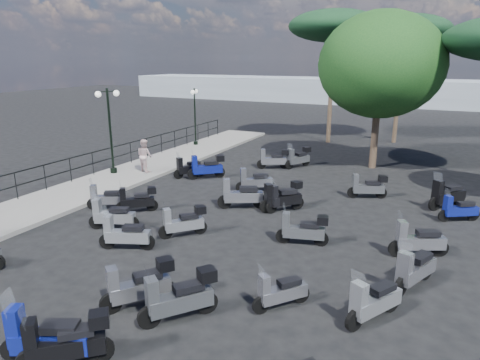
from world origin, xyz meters
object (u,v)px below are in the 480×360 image
at_px(scooter_2, 112,216).
at_px(scooter_22, 281,199).
at_px(scooter_8, 139,286).
at_px(scooter_16, 241,195).
at_px(scooter_7, 46,339).
at_px(scooter_9, 137,200).
at_px(scooter_13, 179,298).
at_px(scooter_14, 183,222).
at_px(scooter_15, 303,230).
at_px(scooter_26, 414,270).
at_px(pine_0, 405,30).
at_px(scooter_12, 66,343).
at_px(broadleaf_tree, 381,65).
at_px(scooter_28, 459,210).
at_px(scooter_23, 368,187).
at_px(pine_2, 335,26).
at_px(scooter_29, 447,195).
at_px(scooter_27, 418,241).
at_px(scooter_5, 189,168).
at_px(lamp_post_1, 110,126).
at_px(scooter_21, 284,197).
at_px(scooter_10, 254,181).
at_px(scooter_17, 298,158).
at_px(scooter_3, 106,198).
at_px(lamp_post_2, 195,113).
at_px(scooter_20, 373,302).
at_px(scooter_11, 273,159).
at_px(pedestrian_far, 145,155).
at_px(scooter_30, 125,235).
at_px(scooter_4, 207,167).
at_px(scooter_19, 280,292).

distance_m(scooter_2, scooter_22, 6.03).
relative_size(scooter_8, scooter_16, 0.88).
height_order(scooter_7, scooter_9, scooter_7).
xyz_separation_m(scooter_8, scooter_16, (-0.81, 7.02, -0.01)).
distance_m(scooter_13, scooter_14, 4.60).
distance_m(scooter_14, scooter_15, 3.78).
distance_m(scooter_26, pine_0, 21.19).
relative_size(scooter_7, scooter_12, 1.25).
xyz_separation_m(scooter_15, broadleaf_tree, (0.32, 10.81, 4.70)).
xyz_separation_m(scooter_15, scooter_28, (4.29, 4.26, -0.06)).
xyz_separation_m(scooter_23, pine_2, (-4.55, 11.20, 6.97)).
bearing_deg(scooter_29, scooter_13, 103.05).
distance_m(scooter_27, scooter_28, 3.77).
bearing_deg(scooter_2, scooter_7, -170.46).
relative_size(scooter_5, scooter_28, 1.07).
height_order(lamp_post_1, scooter_21, lamp_post_1).
relative_size(scooter_10, scooter_26, 0.87).
bearing_deg(scooter_17, scooter_21, 131.58).
relative_size(scooter_8, scooter_12, 1.08).
bearing_deg(scooter_23, scooter_2, 112.30).
xyz_separation_m(scooter_5, scooter_16, (4.14, -2.87, 0.06)).
bearing_deg(scooter_3, scooter_5, -33.91).
relative_size(scooter_13, scooter_22, 1.08).
height_order(scooter_17, scooter_23, scooter_17).
relative_size(lamp_post_1, lamp_post_2, 1.13).
relative_size(scooter_3, scooter_15, 0.86).
relative_size(scooter_20, scooter_26, 0.93).
bearing_deg(scooter_12, pine_0, -47.99).
relative_size(scooter_2, scooter_11, 1.05).
distance_m(scooter_22, scooter_29, 6.33).
bearing_deg(broadleaf_tree, scooter_10, -120.19).
bearing_deg(scooter_21, pedestrian_far, 15.51).
bearing_deg(scooter_5, scooter_8, 150.10).
bearing_deg(scooter_7, scooter_23, -40.89).
xyz_separation_m(scooter_7, pine_2, (-0.92, 23.87, 6.94)).
height_order(scooter_7, scooter_30, scooter_7).
xyz_separation_m(scooter_4, pine_0, (6.88, 13.40, 6.66)).
height_order(scooter_10, scooter_19, scooter_10).
bearing_deg(pedestrian_far, scooter_16, 176.98).
xyz_separation_m(scooter_9, scooter_21, (4.82, 2.59, 0.05)).
height_order(scooter_4, scooter_9, scooter_4).
xyz_separation_m(scooter_7, scooter_16, (-0.48, 9.29, 0.00)).
bearing_deg(lamp_post_2, scooter_26, -59.67).
distance_m(scooter_21, scooter_27, 5.22).
xyz_separation_m(lamp_post_1, scooter_30, (6.10, -6.32, -1.98)).
relative_size(scooter_5, scooter_26, 0.85).
bearing_deg(scooter_26, scooter_19, 64.37).
bearing_deg(scooter_9, scooter_23, -93.17).
relative_size(scooter_15, pine_2, 0.19).
bearing_deg(scooter_17, scooter_27, 154.64).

